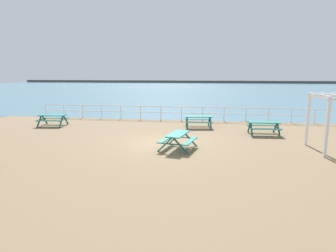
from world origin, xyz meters
TOP-DOWN VIEW (x-y plane):
  - ground_plane at (0.00, 0.00)m, footprint 30.00×24.00m
  - sea_band at (0.00, 52.75)m, footprint 142.00×90.00m
  - distant_shoreline at (0.00, 95.75)m, footprint 142.00×6.00m
  - seaward_railing at (0.00, 7.75)m, footprint 23.07×0.07m
  - picnic_table_near_right at (-8.71, 3.99)m, footprint 1.93×1.69m
  - picnic_table_mid_centre at (0.75, -1.02)m, footprint 1.84×2.06m
  - picnic_table_far_left at (5.46, 3.11)m, footprint 1.87×1.62m
  - picnic_table_far_right at (1.46, 4.85)m, footprint 1.99×1.76m

SIDE VIEW (x-z plane):
  - ground_plane at x=0.00m, z-range -0.20..0.00m
  - sea_band at x=0.00m, z-range 0.00..0.00m
  - distant_shoreline at x=0.00m, z-range -0.90..0.90m
  - picnic_table_near_right at x=-8.71m, z-range 0.19..0.98m
  - picnic_table_mid_centre at x=0.75m, z-range 0.19..0.98m
  - picnic_table_far_left at x=5.46m, z-range 0.19..0.98m
  - picnic_table_far_right at x=1.46m, z-range 0.19..0.98m
  - seaward_railing at x=0.00m, z-range 0.20..1.28m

